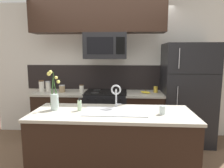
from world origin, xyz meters
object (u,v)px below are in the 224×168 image
(microwave, at_px, (106,46))
(dish_soap_bottle, at_px, (80,105))
(banana_bunch, at_px, (146,92))
(flower_vase, at_px, (54,99))
(stove_range, at_px, (106,116))
(refrigerator, at_px, (187,94))
(coffee_tin, at_px, (156,89))
(storage_jar_medium, at_px, (48,86))
(storage_jar_tall, at_px, (42,86))
(sink_faucet, at_px, (116,93))
(drinking_glass, at_px, (162,110))
(storage_jar_short, at_px, (62,89))
(storage_jar_squat, at_px, (82,88))

(microwave, bearing_deg, dish_soap_bottle, -99.78)
(banana_bunch, xyz_separation_m, flower_vase, (-1.25, -1.14, 0.11))
(flower_vase, bearing_deg, stove_range, 66.23)
(refrigerator, relative_size, coffee_tin, 16.28)
(storage_jar_medium, bearing_deg, storage_jar_tall, -163.79)
(refrigerator, distance_m, sink_faucet, 1.64)
(stove_range, height_order, refrigerator, refrigerator)
(drinking_glass, relative_size, flower_vase, 0.20)
(storage_jar_short, distance_m, flower_vase, 1.21)
(storage_jar_medium, xyz_separation_m, storage_jar_squat, (0.63, 0.02, -0.03))
(storage_jar_short, bearing_deg, refrigerator, 1.24)
(storage_jar_squat, bearing_deg, drinking_glass, -46.84)
(storage_jar_tall, relative_size, coffee_tin, 1.97)
(stove_range, bearing_deg, coffee_tin, 3.14)
(microwave, relative_size, sink_faucet, 2.43)
(coffee_tin, bearing_deg, storage_jar_medium, -178.82)
(storage_jar_short, height_order, banana_bunch, storage_jar_short)
(storage_jar_medium, xyz_separation_m, banana_bunch, (1.81, -0.07, -0.08))
(sink_faucet, relative_size, drinking_glass, 3.05)
(drinking_glass, height_order, flower_vase, flower_vase)
(storage_jar_tall, distance_m, dish_soap_bottle, 1.56)
(stove_range, height_order, storage_jar_short, storage_jar_short)
(stove_range, bearing_deg, sink_faucet, -77.27)
(storage_jar_tall, relative_size, drinking_glass, 2.17)
(storage_jar_tall, bearing_deg, refrigerator, 0.93)
(storage_jar_squat, height_order, flower_vase, flower_vase)
(storage_jar_squat, distance_m, sink_faucet, 1.29)
(refrigerator, xyz_separation_m, dish_soap_bottle, (-1.67, -1.24, 0.08))
(storage_jar_short, bearing_deg, banana_bunch, -1.15)
(stove_range, distance_m, coffee_tin, 1.04)
(coffee_tin, bearing_deg, drinking_glass, -95.16)
(flower_vase, bearing_deg, dish_soap_bottle, -3.50)
(microwave, distance_m, drinking_glass, 1.70)
(storage_jar_short, distance_m, storage_jar_squat, 0.36)
(storage_jar_tall, xyz_separation_m, coffee_tin, (2.12, 0.07, -0.05))
(storage_jar_short, bearing_deg, microwave, 0.58)
(flower_vase, bearing_deg, coffee_tin, 40.98)
(stove_range, xyz_separation_m, sink_faucet, (0.24, -1.05, 0.65))
(banana_bunch, relative_size, flower_vase, 0.38)
(sink_faucet, bearing_deg, stove_range, 102.73)
(drinking_glass, bearing_deg, storage_jar_medium, 145.08)
(storage_jar_medium, distance_m, coffee_tin, 2.01)
(sink_faucet, height_order, dish_soap_bottle, sink_faucet)
(stove_range, distance_m, storage_jar_medium, 1.22)
(refrigerator, xyz_separation_m, drinking_glass, (-0.67, -1.33, 0.06))
(microwave, height_order, sink_faucet, microwave)
(drinking_glass, bearing_deg, sink_faucet, 155.27)
(banana_bunch, xyz_separation_m, drinking_glass, (0.07, -1.25, 0.03))
(storage_jar_medium, bearing_deg, flower_vase, -65.14)
(storage_jar_tall, relative_size, banana_bunch, 1.14)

